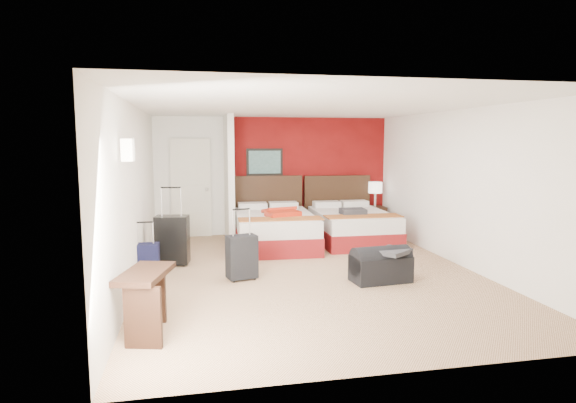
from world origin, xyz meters
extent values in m
plane|color=tan|center=(0.00, 0.00, 0.00)|extent=(6.50, 6.50, 0.00)
cube|color=white|center=(0.00, 3.25, 1.25)|extent=(5.00, 0.04, 2.50)
cube|color=white|center=(-2.50, 0.00, 1.25)|extent=(0.04, 6.50, 2.50)
cube|color=black|center=(-0.20, 3.19, 1.55)|extent=(0.78, 0.03, 0.58)
cube|color=white|center=(-2.38, -1.50, 1.90)|extent=(0.12, 0.20, 0.24)
cube|color=maroon|center=(0.75, 3.23, 1.25)|extent=(3.50, 0.04, 2.50)
cube|color=silver|center=(-1.00, 2.61, 1.25)|extent=(0.12, 1.20, 2.50)
cube|color=silver|center=(-1.75, 3.20, 1.02)|extent=(0.82, 0.06, 2.05)
cube|color=silver|center=(-0.20, 1.90, 0.31)|extent=(1.55, 2.14, 0.62)
cube|color=white|center=(1.38, 2.02, 0.30)|extent=(1.44, 2.03, 0.60)
cube|color=#B6240F|center=(-0.10, 1.80, 0.67)|extent=(0.77, 0.93, 0.10)
cube|color=#333338|center=(1.28, 1.72, 0.66)|extent=(0.48, 0.39, 0.11)
cube|color=black|center=(2.18, 2.87, 0.29)|extent=(0.42, 0.42, 0.58)
cylinder|color=white|center=(2.18, 2.87, 0.84)|extent=(0.40, 0.40, 0.53)
cube|color=black|center=(-2.05, 0.87, 0.39)|extent=(0.56, 0.40, 0.77)
cube|color=black|center=(-1.04, -0.17, 0.31)|extent=(0.47, 0.35, 0.62)
cube|color=black|center=(-2.39, 0.06, 0.25)|extent=(0.37, 0.24, 0.51)
cube|color=black|center=(0.90, -0.65, 0.21)|extent=(0.86, 0.52, 0.42)
cube|color=#37373C|center=(1.05, -0.70, 0.45)|extent=(0.61, 0.60, 0.06)
cube|color=black|center=(-2.20, -1.95, 0.34)|extent=(0.60, 0.89, 0.68)
camera|label=1|loc=(-1.69, -6.90, 1.99)|focal=29.78mm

